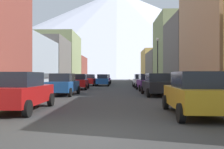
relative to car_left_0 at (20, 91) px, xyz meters
The scene contains 29 objects.
ground_plane 5.88m from the car_left_0, 49.18° to the right, with size 400.00×400.00×0.00m, color #343434.
sidewalk_left 30.71m from the car_left_0, 94.58° to the left, with size 2.50×100.00×0.15m, color gray.
sidewalk_right 32.22m from the car_left_0, 71.82° to the left, with size 2.50×100.00×0.15m, color gray.
storefront_left_2 18.63m from the car_left_0, 114.48° to the left, with size 8.25×10.11×6.02m.
storefront_left_3 27.72m from the car_left_0, 104.40° to the left, with size 6.62×8.83×7.44m.
storefront_left_4 38.15m from the car_left_0, 101.64° to the left, with size 8.22×11.03×9.90m.
storefront_left_5 48.97m from the car_left_0, 98.94° to the left, with size 8.11×10.92×6.23m.
storefront_right_2 26.22m from the car_left_0, 52.27° to the left, with size 9.51×9.07×9.04m.
storefront_right_3 34.47m from the car_left_0, 62.29° to the left, with size 9.45×10.27×11.67m.
storefront_right_4 44.58m from the car_left_0, 69.95° to the left, with size 8.22×12.12×6.84m.
storefront_right_5 55.85m from the car_left_0, 74.37° to the left, with size 7.76×11.29×8.43m.
car_left_0 is the anchor object (origin of this frame).
car_left_1 8.64m from the car_left_0, 90.01° to the left, with size 2.16×4.45×1.78m.
car_left_2 16.72m from the car_left_0, 89.99° to the left, with size 2.22×4.47×1.78m.
car_left_3 26.29m from the car_left_0, 90.00° to the left, with size 2.09×4.41×1.78m.
car_right_0 7.66m from the car_left_0, ahead, with size 2.23×4.48×1.78m.
car_right_1 11.37m from the car_left_0, 48.02° to the left, with size 2.16×4.45×1.78m.
car_right_2 16.48m from the car_left_0, 62.53° to the left, with size 2.12×4.43×1.78m.
car_right_3 22.43m from the car_left_0, 70.20° to the left, with size 2.07×4.41×1.78m.
car_driving_0 34.08m from the car_left_0, 86.30° to the left, with size 2.06×4.40×1.78m.
car_driving_1 25.95m from the car_left_0, 85.14° to the left, with size 2.06×4.40×1.78m.
parking_meter_near 9.67m from the car_left_0, ahead, with size 0.14×0.10×1.33m.
trash_bin_right 11.70m from the car_left_0, 29.84° to the left, with size 0.59×0.59×0.98m.
potted_plant_0 11.48m from the car_left_0, 106.19° to the left, with size 0.75×0.75×1.04m.
potted_plant_1 15.14m from the car_left_0, 44.50° to the left, with size 0.46×0.46×0.75m.
pedestrian_0 18.33m from the car_left_0, 56.75° to the left, with size 0.36×0.36×1.73m.
pedestrian_1 10.46m from the car_left_0, 103.54° to the left, with size 0.36×0.36×1.54m.
streetlamp_right 19.67m from the car_left_0, 61.90° to the left, with size 0.36×0.36×5.86m.
mountain_backdrop 259.96m from the car_left_0, 89.09° to the left, with size 351.87×351.87×96.28m, color silver.
Camera 1 is at (0.63, -6.37, 1.64)m, focal length 38.18 mm.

